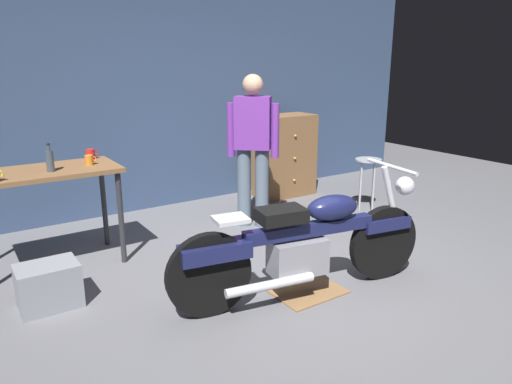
# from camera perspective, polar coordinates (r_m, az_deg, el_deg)

# --- Properties ---
(ground_plane) EXTENTS (12.00, 12.00, 0.00)m
(ground_plane) POSITION_cam_1_polar(r_m,az_deg,el_deg) (4.06, 6.09, -11.05)
(ground_plane) COLOR slate
(back_wall) EXTENTS (8.00, 0.12, 3.10)m
(back_wall) POSITION_cam_1_polar(r_m,az_deg,el_deg) (6.04, -11.09, 12.88)
(back_wall) COLOR #384C70
(back_wall) RESTS_ON ground_plane
(workbench) EXTENTS (1.30, 0.64, 0.90)m
(workbench) POSITION_cam_1_polar(r_m,az_deg,el_deg) (4.49, -24.47, 0.99)
(workbench) COLOR brown
(workbench) RESTS_ON ground_plane
(motorcycle) EXTENTS (2.17, 0.70, 1.00)m
(motorcycle) POSITION_cam_1_polar(r_m,az_deg,el_deg) (3.72, 6.00, -6.00)
(motorcycle) COLOR black
(motorcycle) RESTS_ON ground_plane
(person_standing) EXTENTS (0.45, 0.42, 1.67)m
(person_standing) POSITION_cam_1_polar(r_m,az_deg,el_deg) (5.16, -0.38, 5.73)
(person_standing) COLOR slate
(person_standing) RESTS_ON ground_plane
(shop_stool) EXTENTS (0.32, 0.32, 0.64)m
(shop_stool) POSITION_cam_1_polar(r_m,az_deg,el_deg) (6.00, 13.32, 2.56)
(shop_stool) COLOR #B2B2B7
(shop_stool) RESTS_ON ground_plane
(wooden_dresser) EXTENTS (0.80, 0.47, 1.10)m
(wooden_dresser) POSITION_cam_1_polar(r_m,az_deg,el_deg) (6.48, 3.44, 4.40)
(wooden_dresser) COLOR brown
(wooden_dresser) RESTS_ON ground_plane
(drip_tray) EXTENTS (0.56, 0.40, 0.01)m
(drip_tray) POSITION_cam_1_polar(r_m,az_deg,el_deg) (3.94, 6.32, -11.82)
(drip_tray) COLOR olive
(drip_tray) RESTS_ON ground_plane
(storage_bin) EXTENTS (0.44, 0.32, 0.34)m
(storage_bin) POSITION_cam_1_polar(r_m,az_deg,el_deg) (3.97, -23.68, -10.28)
(storage_bin) COLOR gray
(storage_bin) RESTS_ON ground_plane
(mug_red_diner) EXTENTS (0.11, 0.08, 0.10)m
(mug_red_diner) POSITION_cam_1_polar(r_m,az_deg,el_deg) (4.78, -19.29, 4.33)
(mug_red_diner) COLOR red
(mug_red_diner) RESTS_ON workbench
(mug_orange_travel) EXTENTS (0.10, 0.07, 0.09)m
(mug_orange_travel) POSITION_cam_1_polar(r_m,az_deg,el_deg) (4.51, -19.42, 3.65)
(mug_orange_travel) COLOR orange
(mug_orange_travel) RESTS_ON workbench
(bottle) EXTENTS (0.06, 0.06, 0.24)m
(bottle) POSITION_cam_1_polar(r_m,az_deg,el_deg) (4.36, -23.56, 3.51)
(bottle) COLOR #3F4C59
(bottle) RESTS_ON workbench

